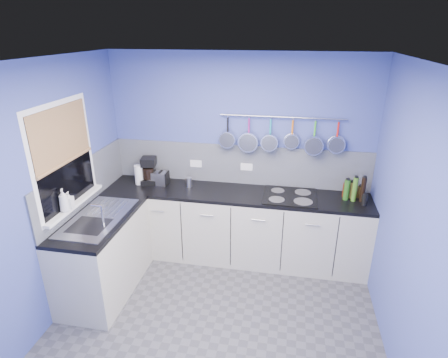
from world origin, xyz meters
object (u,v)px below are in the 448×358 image
(toaster, at_px, (158,178))
(hob, at_px, (290,196))
(soap_bottle_b, at_px, (69,200))
(canister, at_px, (189,182))
(soap_bottle_a, at_px, (64,200))
(coffee_maker, at_px, (149,171))
(paper_towel, at_px, (139,175))

(toaster, distance_m, hob, 1.66)
(soap_bottle_b, height_order, canister, soap_bottle_b)
(hob, bearing_deg, canister, 176.30)
(hob, bearing_deg, soap_bottle_a, -153.79)
(soap_bottle_a, relative_size, toaster, 0.94)
(coffee_maker, bearing_deg, soap_bottle_b, -121.04)
(toaster, distance_m, canister, 0.41)
(soap_bottle_a, xyz_separation_m, hob, (2.19, 1.08, -0.26))
(coffee_maker, height_order, hob, coffee_maker)
(paper_towel, bearing_deg, toaster, 9.81)
(paper_towel, relative_size, canister, 2.12)
(soap_bottle_a, height_order, coffee_maker, soap_bottle_a)
(soap_bottle_a, height_order, hob, soap_bottle_a)
(soap_bottle_b, bearing_deg, hob, 24.48)
(soap_bottle_b, relative_size, coffee_maker, 0.51)
(toaster, xyz_separation_m, hob, (1.66, -0.08, -0.08))
(coffee_maker, relative_size, hob, 0.54)
(paper_towel, height_order, canister, paper_towel)
(soap_bottle_a, relative_size, coffee_maker, 0.71)
(soap_bottle_a, bearing_deg, soap_bottle_b, 90.00)
(soap_bottle_b, bearing_deg, paper_towel, 73.76)
(canister, relative_size, hob, 0.19)
(paper_towel, xyz_separation_m, toaster, (0.23, 0.04, -0.04))
(coffee_maker, xyz_separation_m, hob, (1.77, -0.09, -0.16))
(soap_bottle_b, relative_size, canister, 1.49)
(toaster, height_order, canister, toaster)
(soap_bottle_a, bearing_deg, hob, 26.21)
(paper_towel, height_order, coffee_maker, coffee_maker)
(paper_towel, distance_m, toaster, 0.23)
(soap_bottle_b, distance_m, canister, 1.44)
(canister, bearing_deg, soap_bottle_b, -131.08)
(soap_bottle_b, height_order, hob, soap_bottle_b)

